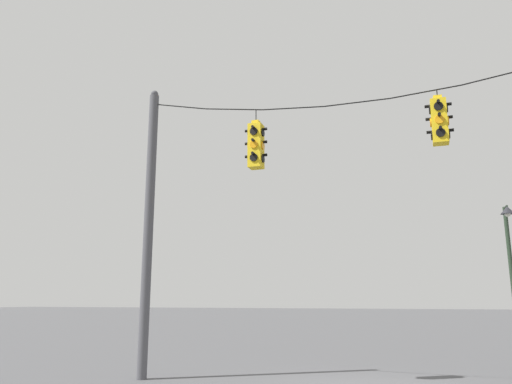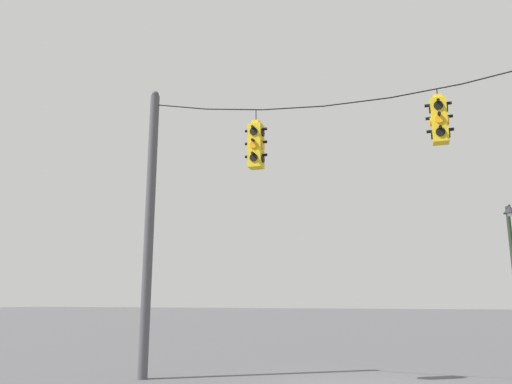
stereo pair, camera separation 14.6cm
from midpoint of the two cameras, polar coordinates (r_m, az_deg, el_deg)
The scene contains 5 objects.
utility_pole_left at distance 13.44m, azimuth -12.49°, elevation -3.89°, with size 0.25×0.25×7.62m.
span_wire at distance 12.46m, azimuth 11.00°, elevation 10.97°, with size 11.05×0.03×0.70m.
traffic_light_near_right_pole at distance 12.63m, azimuth -0.33°, elevation 5.33°, with size 0.58×0.58×1.54m.
traffic_light_near_left_pole at distance 12.07m, azimuth 19.89°, elevation 7.62°, with size 0.58×0.58×1.28m.
street_lamp at distance 16.58m, azimuth 26.87°, elevation -6.54°, with size 0.39×0.68×4.68m.
Camera 1 is at (1.28, -11.09, 1.93)m, focal length 35.00 mm.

